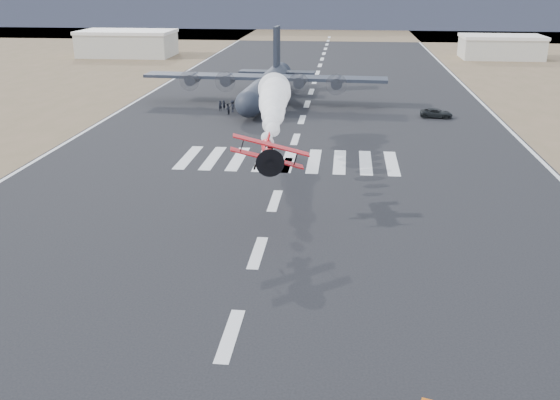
% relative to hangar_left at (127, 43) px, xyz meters
% --- Properties ---
extents(scrub_far, '(500.00, 80.00, 0.00)m').
position_rel_hangar_left_xyz_m(scrub_far, '(52.00, 85.00, -3.41)').
color(scrub_far, brown).
rests_on(scrub_far, ground).
extents(runway_markings, '(60.00, 260.00, 0.01)m').
position_rel_hangar_left_xyz_m(runway_markings, '(52.00, -85.00, -3.40)').
color(runway_markings, silver).
rests_on(runway_markings, ground).
extents(ridge_seg_b, '(150.00, 50.00, 15.00)m').
position_rel_hangar_left_xyz_m(ridge_seg_b, '(-78.00, 115.00, 4.09)').
color(ridge_seg_b, slate).
rests_on(ridge_seg_b, ground).
extents(ridge_seg_c, '(150.00, 50.00, 17.00)m').
position_rel_hangar_left_xyz_m(ridge_seg_c, '(-13.00, 115.00, 5.09)').
color(ridge_seg_c, slate).
rests_on(ridge_seg_c, ground).
extents(ridge_seg_d, '(150.00, 50.00, 13.00)m').
position_rel_hangar_left_xyz_m(ridge_seg_d, '(52.00, 115.00, 3.09)').
color(ridge_seg_d, slate).
rests_on(ridge_seg_d, ground).
extents(ridge_seg_e, '(150.00, 50.00, 15.00)m').
position_rel_hangar_left_xyz_m(ridge_seg_e, '(117.00, 115.00, 4.09)').
color(ridge_seg_e, slate).
rests_on(ridge_seg_e, ground).
extents(hangar_left, '(24.50, 14.50, 6.70)m').
position_rel_hangar_left_xyz_m(hangar_left, '(0.00, 0.00, 0.00)').
color(hangar_left, '#A8A395').
rests_on(hangar_left, ground).
extents(hangar_right, '(20.50, 12.50, 5.90)m').
position_rel_hangar_left_xyz_m(hangar_right, '(98.00, 5.00, -0.40)').
color(hangar_right, '#A8A395').
rests_on(hangar_right, ground).
extents(aerobatic_biplane, '(6.44, 5.95, 3.37)m').
position_rel_hangar_left_xyz_m(aerobatic_biplane, '(52.07, -114.77, 2.98)').
color(aerobatic_biplane, red).
extents(smoke_trail, '(4.78, 27.86, 4.15)m').
position_rel_hangar_left_xyz_m(smoke_trail, '(49.94, -91.61, 3.16)').
color(smoke_trail, white).
extents(transport_aircraft, '(40.61, 33.43, 11.73)m').
position_rel_hangar_left_xyz_m(transport_aircraft, '(44.98, -60.04, -0.38)').
color(transport_aircraft, '#1F222F').
rests_on(transport_aircraft, ground).
extents(support_vehicle, '(5.13, 2.83, 1.36)m').
position_rel_hangar_left_xyz_m(support_vehicle, '(72.23, -69.46, -2.73)').
color(support_vehicle, black).
rests_on(support_vehicle, ground).
extents(crew_a, '(0.76, 0.73, 1.63)m').
position_rel_hangar_left_xyz_m(crew_a, '(38.57, -68.07, -2.59)').
color(crew_a, black).
rests_on(crew_a, ground).
extents(crew_b, '(0.65, 0.92, 1.73)m').
position_rel_hangar_left_xyz_m(crew_b, '(40.21, -70.57, -2.54)').
color(crew_b, black).
rests_on(crew_b, ground).
extents(crew_c, '(1.32, 1.13, 1.87)m').
position_rel_hangar_left_xyz_m(crew_c, '(40.63, -68.73, -2.47)').
color(crew_c, black).
rests_on(crew_c, ground).
extents(crew_d, '(1.23, 1.04, 1.87)m').
position_rel_hangar_left_xyz_m(crew_d, '(47.69, -68.66, -2.47)').
color(crew_d, black).
rests_on(crew_d, ground).
extents(crew_e, '(1.06, 1.05, 1.89)m').
position_rel_hangar_left_xyz_m(crew_e, '(45.36, -66.74, -2.46)').
color(crew_e, black).
rests_on(crew_e, ground).
extents(crew_f, '(0.64, 1.54, 1.62)m').
position_rel_hangar_left_xyz_m(crew_f, '(45.08, -67.47, -2.60)').
color(crew_f, black).
rests_on(crew_f, ground).
extents(crew_g, '(0.74, 0.73, 1.57)m').
position_rel_hangar_left_xyz_m(crew_g, '(39.01, -67.21, -2.62)').
color(crew_g, black).
rests_on(crew_g, ground).
extents(crew_h, '(0.65, 0.87, 1.59)m').
position_rel_hangar_left_xyz_m(crew_h, '(46.93, -64.43, -2.61)').
color(crew_h, black).
rests_on(crew_h, ground).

